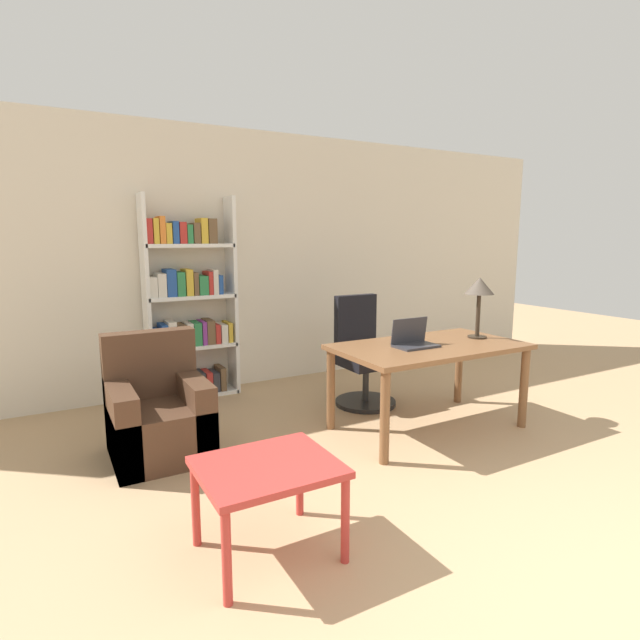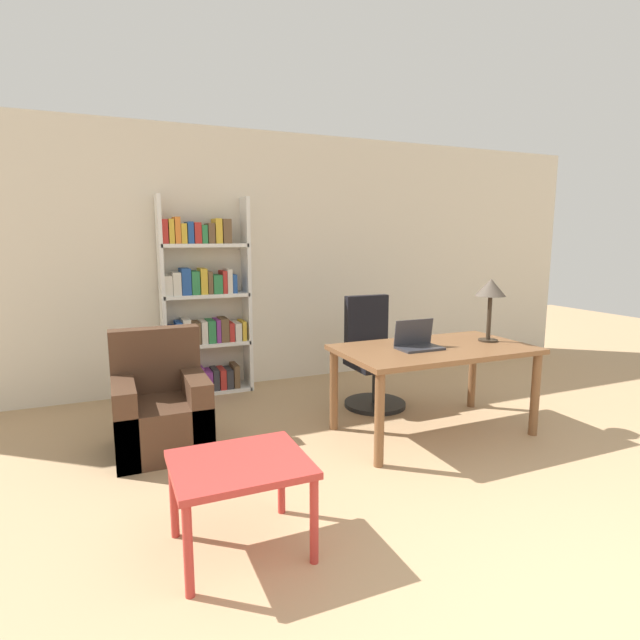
{
  "view_description": "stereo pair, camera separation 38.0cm",
  "coord_description": "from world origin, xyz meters",
  "px_view_note": "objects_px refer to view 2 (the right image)",
  "views": [
    {
      "loc": [
        -2.14,
        -0.56,
        1.59
      ],
      "look_at": [
        -0.31,
        2.73,
        0.97
      ],
      "focal_mm": 28.0,
      "sensor_mm": 36.0,
      "label": 1
    },
    {
      "loc": [
        -1.79,
        -0.72,
        1.59
      ],
      "look_at": [
        -0.31,
        2.73,
        0.97
      ],
      "focal_mm": 28.0,
      "sensor_mm": 36.0,
      "label": 2
    }
  ],
  "objects_px": {
    "laptop": "(417,342)",
    "armchair": "(161,411)",
    "office_chair": "(372,359)",
    "table_lamp": "(491,291)",
    "desk": "(434,358)",
    "side_table_blue": "(240,473)",
    "bookshelf": "(203,309)"
  },
  "relations": [
    {
      "from": "side_table_blue",
      "to": "desk",
      "type": "bearing_deg",
      "value": 26.63
    },
    {
      "from": "side_table_blue",
      "to": "armchair",
      "type": "distance_m",
      "value": 1.5
    },
    {
      "from": "desk",
      "to": "armchair",
      "type": "xyz_separation_m",
      "value": [
        -2.09,
        0.55,
        -0.34
      ]
    },
    {
      "from": "table_lamp",
      "to": "side_table_blue",
      "type": "relative_size",
      "value": 0.79
    },
    {
      "from": "office_chair",
      "to": "desk",
      "type": "bearing_deg",
      "value": -82.01
    },
    {
      "from": "desk",
      "to": "laptop",
      "type": "height_order",
      "value": "laptop"
    },
    {
      "from": "table_lamp",
      "to": "armchair",
      "type": "bearing_deg",
      "value": 168.49
    },
    {
      "from": "laptop",
      "to": "armchair",
      "type": "height_order",
      "value": "laptop"
    },
    {
      "from": "table_lamp",
      "to": "bookshelf",
      "type": "xyz_separation_m",
      "value": [
        -2.08,
        1.8,
        -0.27
      ]
    },
    {
      "from": "office_chair",
      "to": "side_table_blue",
      "type": "height_order",
      "value": "office_chair"
    },
    {
      "from": "desk",
      "to": "table_lamp",
      "type": "height_order",
      "value": "table_lamp"
    },
    {
      "from": "table_lamp",
      "to": "office_chair",
      "type": "height_order",
      "value": "table_lamp"
    },
    {
      "from": "laptop",
      "to": "table_lamp",
      "type": "height_order",
      "value": "table_lamp"
    },
    {
      "from": "table_lamp",
      "to": "laptop",
      "type": "bearing_deg",
      "value": -179.61
    },
    {
      "from": "armchair",
      "to": "office_chair",
      "type": "bearing_deg",
      "value": 7.69
    },
    {
      "from": "laptop",
      "to": "office_chair",
      "type": "height_order",
      "value": "office_chair"
    },
    {
      "from": "table_lamp",
      "to": "bookshelf",
      "type": "height_order",
      "value": "bookshelf"
    },
    {
      "from": "side_table_blue",
      "to": "office_chair",
      "type": "bearing_deg",
      "value": 45.2
    },
    {
      "from": "laptop",
      "to": "armchair",
      "type": "relative_size",
      "value": 0.39
    },
    {
      "from": "desk",
      "to": "laptop",
      "type": "bearing_deg",
      "value": 177.17
    },
    {
      "from": "desk",
      "to": "laptop",
      "type": "distance_m",
      "value": 0.22
    },
    {
      "from": "office_chair",
      "to": "armchair",
      "type": "xyz_separation_m",
      "value": [
        -1.97,
        -0.27,
        -0.15
      ]
    },
    {
      "from": "bookshelf",
      "to": "armchair",
      "type": "bearing_deg",
      "value": -114.21
    },
    {
      "from": "office_chair",
      "to": "side_table_blue",
      "type": "bearing_deg",
      "value": -134.8
    },
    {
      "from": "side_table_blue",
      "to": "armchair",
      "type": "xyz_separation_m",
      "value": [
        -0.24,
        1.48,
        -0.12
      ]
    },
    {
      "from": "desk",
      "to": "office_chair",
      "type": "height_order",
      "value": "office_chair"
    },
    {
      "from": "table_lamp",
      "to": "armchair",
      "type": "height_order",
      "value": "table_lamp"
    },
    {
      "from": "side_table_blue",
      "to": "bookshelf",
      "type": "relative_size",
      "value": 0.34
    },
    {
      "from": "laptop",
      "to": "bookshelf",
      "type": "distance_m",
      "value": 2.26
    },
    {
      "from": "laptop",
      "to": "bookshelf",
      "type": "xyz_separation_m",
      "value": [
        -1.36,
        1.81,
        0.11
      ]
    },
    {
      "from": "desk",
      "to": "table_lamp",
      "type": "xyz_separation_m",
      "value": [
        0.56,
        0.01,
        0.52
      ]
    },
    {
      "from": "office_chair",
      "to": "table_lamp",
      "type": "bearing_deg",
      "value": -50.17
    }
  ]
}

